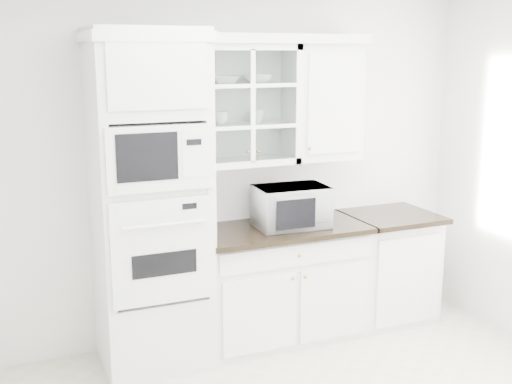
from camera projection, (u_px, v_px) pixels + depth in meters
name	position (u px, v px, depth m)	size (l,w,h in m)	color
room_shell	(313.00, 132.00, 3.77)	(4.00, 3.50, 2.70)	white
oven_column	(150.00, 203.00, 4.50)	(0.76, 0.68, 2.40)	white
base_cabinet_run	(281.00, 281.00, 5.07)	(1.32, 0.67, 0.92)	white
extra_base_cabinet	(387.00, 265.00, 5.45)	(0.72, 0.67, 0.92)	white
upper_cabinet_glass	(244.00, 105.00, 4.80)	(0.80, 0.33, 0.90)	white
upper_cabinet_solid	(324.00, 102.00, 5.06)	(0.55, 0.33, 0.90)	white
crown_molding	(232.00, 38.00, 4.64)	(2.14, 0.38, 0.07)	white
countertop_microwave	(290.00, 206.00, 4.94)	(0.54, 0.45, 0.32)	white
bowl_a	(224.00, 80.00, 4.71)	(0.24, 0.24, 0.06)	white
bowl_b	(258.00, 79.00, 4.81)	(0.21, 0.21, 0.06)	white
cup_a	(221.00, 118.00, 4.77)	(0.12, 0.12, 0.09)	white
cup_b	(256.00, 116.00, 4.86)	(0.11, 0.11, 0.11)	white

